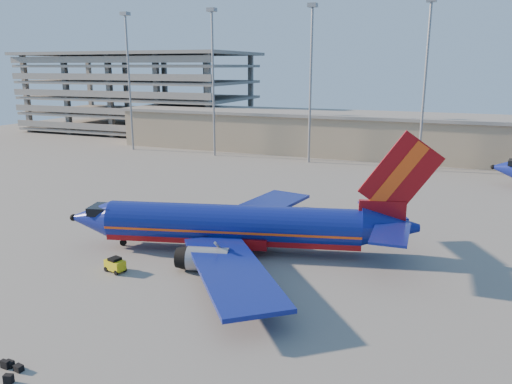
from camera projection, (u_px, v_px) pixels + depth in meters
ground at (232, 242)px, 52.06m from camera, size 220.00×220.00×0.00m
terminal_building at (398, 136)px, 99.51m from camera, size 122.00×16.00×8.50m
parking_garage at (140, 89)px, 138.25m from camera, size 62.00×32.00×21.40m
light_mast_row at (366, 68)px, 87.29m from camera, size 101.60×1.60×28.65m
aircraft_main at (241, 226)px, 48.77m from camera, size 35.55×33.76×12.27m
baggage_tug at (115, 264)px, 44.34m from camera, size 2.05×1.53×1.32m
luggage_pile at (10, 369)px, 29.81m from camera, size 1.98×1.59×0.53m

